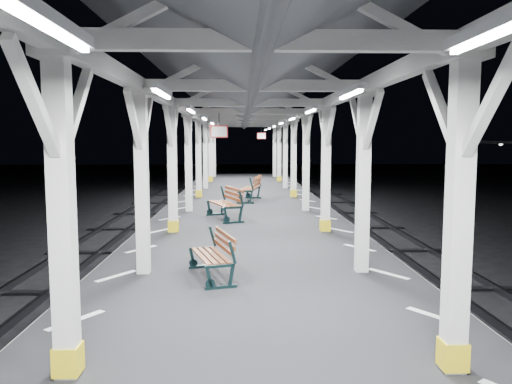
{
  "coord_description": "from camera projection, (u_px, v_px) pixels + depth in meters",
  "views": [
    {
      "loc": [
        -0.22,
        -10.96,
        3.42
      ],
      "look_at": [
        0.13,
        0.73,
        2.2
      ],
      "focal_mm": 35.0,
      "sensor_mm": 36.0,
      "label": 1
    }
  ],
  "objects": [
    {
      "name": "track_right",
      "position": [
        469.0,
        287.0,
        11.4
      ],
      "size": [
        2.2,
        60.0,
        0.16
      ],
      "color": "#2D2D33",
      "rests_on": "ground"
    },
    {
      "name": "hazard_stripes_left",
      "position": [
        141.0,
        249.0,
        11.08
      ],
      "size": [
        1.0,
        48.0,
        0.01
      ],
      "primitive_type": "cube",
      "color": "silver",
      "rests_on": "platform"
    },
    {
      "name": "bench_far",
      "position": [
        252.0,
        188.0,
        19.83
      ],
      "size": [
        1.04,
        1.96,
        1.01
      ],
      "rotation": [
        0.0,
        0.0,
        -0.2
      ],
      "color": "black",
      "rests_on": "platform"
    },
    {
      "name": "track_left",
      "position": [
        27.0,
        291.0,
        11.1
      ],
      "size": [
        2.2,
        60.0,
        0.16
      ],
      "color": "#2D2D33",
      "rests_on": "ground"
    },
    {
      "name": "canopy",
      "position": [
        251.0,
        87.0,
        10.77
      ],
      "size": [
        5.4,
        49.0,
        4.65
      ],
      "color": "silver",
      "rests_on": "platform"
    },
    {
      "name": "ground",
      "position": [
        251.0,
        292.0,
        11.26
      ],
      "size": [
        120.0,
        120.0,
        0.0
      ],
      "primitive_type": "plane",
      "color": "black",
      "rests_on": "ground"
    },
    {
      "name": "bench_mid",
      "position": [
        227.0,
        202.0,
        15.31
      ],
      "size": [
        1.22,
        1.9,
        0.97
      ],
      "rotation": [
        0.0,
        0.0,
        0.35
      ],
      "color": "black",
      "rests_on": "platform"
    },
    {
      "name": "platform",
      "position": [
        251.0,
        270.0,
        11.21
      ],
      "size": [
        6.0,
        50.0,
        1.0
      ],
      "primitive_type": "cube",
      "color": "black",
      "rests_on": "ground"
    },
    {
      "name": "hazard_stripes_right",
      "position": [
        360.0,
        248.0,
        11.23
      ],
      "size": [
        1.0,
        48.0,
        0.01
      ],
      "primitive_type": "cube",
      "color": "silver",
      "rests_on": "platform"
    },
    {
      "name": "bench_near",
      "position": [
        216.0,
        254.0,
        8.79
      ],
      "size": [
        0.93,
        1.57,
        0.8
      ],
      "rotation": [
        0.0,
        0.0,
        0.29
      ],
      "color": "black",
      "rests_on": "platform"
    }
  ]
}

